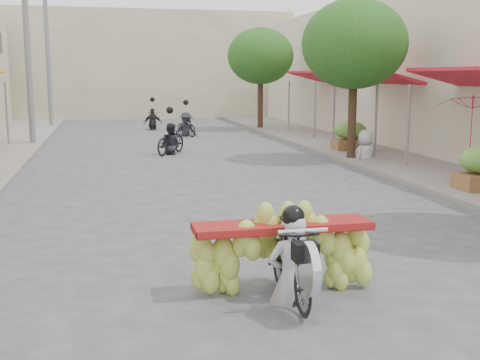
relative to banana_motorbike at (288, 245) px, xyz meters
name	(u,v)px	position (x,y,z in m)	size (l,w,h in m)	color
sidewalk_right	(382,154)	(7.33, 12.50, -0.64)	(4.00, 60.00, 0.12)	gray
far_building	(141,65)	(0.33, 35.50, 2.80)	(20.00, 6.00, 7.00)	#BFB797
utility_pole_far	(27,44)	(-5.07, 18.50, 3.33)	(0.60, 0.24, 8.00)	slate
utility_pole_back	(48,53)	(-5.07, 27.50, 3.33)	(0.60, 0.24, 8.00)	slate
street_tree_mid	(354,44)	(5.73, 11.50, 3.09)	(3.40, 3.40, 5.25)	#3A2719
street_tree_far	(261,56)	(5.73, 23.50, 3.09)	(3.40, 3.40, 5.25)	#3A2719
produce_crate_far	(350,133)	(6.53, 13.50, 0.02)	(1.20, 0.88, 1.16)	brown
banana_motorbike	(288,245)	(0.00, 0.00, 0.00)	(2.31, 1.86, 2.08)	black
market_umbrella	(475,93)	(6.32, 5.70, 1.70)	(2.06, 2.06, 1.58)	#A61626
pedestrian	(366,130)	(6.12, 11.21, 0.36)	(1.07, 0.89, 1.87)	silver
bg_motorbike_a	(170,134)	(0.08, 14.56, 0.03)	(1.56, 1.88, 1.95)	black
bg_motorbike_b	(186,118)	(1.49, 20.86, 0.17)	(1.19, 1.61, 1.95)	black
bg_motorbike_c	(153,114)	(0.26, 24.79, 0.11)	(1.03, 1.61, 1.95)	black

